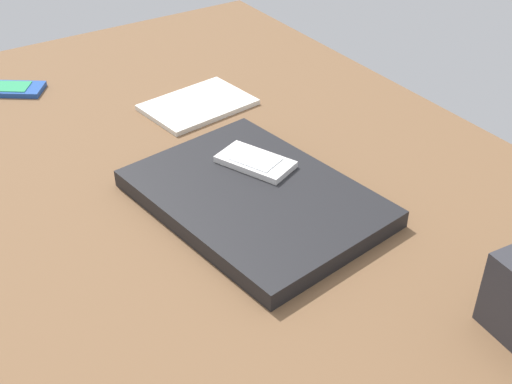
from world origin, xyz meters
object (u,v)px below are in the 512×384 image
(cell_phone_on_laptop, at_px, (255,162))
(notepad, at_px, (198,105))
(laptop_closed, at_px, (256,197))
(cell_phone_on_desk, at_px, (7,89))

(cell_phone_on_laptop, distance_m, notepad, 0.23)
(laptop_closed, distance_m, cell_phone_on_laptop, 0.06)
(cell_phone_on_laptop, distance_m, cell_phone_on_desk, 0.50)
(notepad, bearing_deg, laptop_closed, 158.74)
(notepad, bearing_deg, cell_phone_on_desk, 39.73)
(laptop_closed, height_order, notepad, laptop_closed)
(cell_phone_on_laptop, height_order, notepad, cell_phone_on_laptop)
(cell_phone_on_desk, height_order, notepad, cell_phone_on_desk)
(cell_phone_on_laptop, relative_size, notepad, 0.68)
(laptop_closed, relative_size, cell_phone_on_desk, 2.47)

